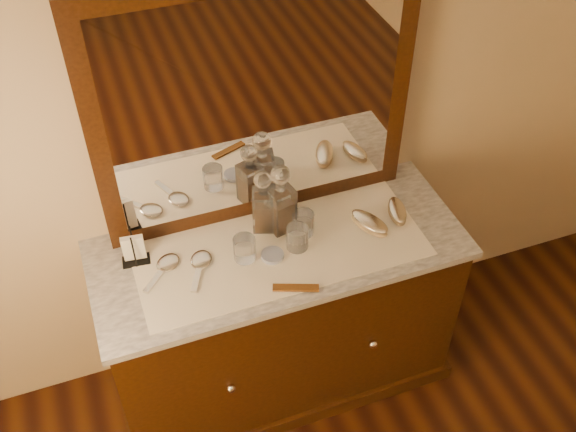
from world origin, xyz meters
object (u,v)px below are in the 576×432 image
object	(u,v)px
napkin_rack	(134,250)
decanter_right	(281,205)
comb	(296,288)
dresser_cabinet	(280,318)
brush_near	(370,223)
brush_far	(397,211)
pin_dish	(272,255)
decanter_left	(264,206)
hand_mirror_inner	(200,263)
mirror_frame	(255,103)
hand_mirror_outer	(166,266)

from	to	relation	value
napkin_rack	decanter_right	bearing A→B (deg)	-1.56
comb	napkin_rack	distance (m)	0.61
dresser_cabinet	brush_near	xyz separation A→B (m)	(0.37, -0.03, 0.47)
brush_far	pin_dish	bearing A→B (deg)	-175.26
decanter_right	brush_far	distance (m)	0.48
decanter_right	decanter_left	bearing A→B (deg)	158.16
hand_mirror_inner	brush_far	bearing A→B (deg)	-0.63
dresser_cabinet	decanter_right	size ratio (longest dim) A/B	4.60
brush_far	hand_mirror_inner	size ratio (longest dim) A/B	0.79
comb	brush_far	world-z (taller)	brush_far
brush_near	mirror_frame	bearing A→B (deg)	143.32
napkin_rack	decanter_right	world-z (taller)	decanter_right
mirror_frame	decanter_left	world-z (taller)	mirror_frame
mirror_frame	brush_far	distance (m)	0.73
hand_mirror_inner	decanter_left	bearing A→B (deg)	21.42
pin_dish	decanter_right	bearing A→B (deg)	59.16
brush_far	brush_near	bearing A→B (deg)	-168.61
comb	decanter_left	distance (m)	0.36
dresser_cabinet	pin_dish	world-z (taller)	pin_dish
napkin_rack	decanter_right	size ratio (longest dim) A/B	0.50
dresser_cabinet	napkin_rack	size ratio (longest dim) A/B	9.12
decanter_left	hand_mirror_outer	size ratio (longest dim) A/B	1.50
comb	brush_near	world-z (taller)	brush_near
mirror_frame	hand_mirror_outer	world-z (taller)	mirror_frame
decanter_left	brush_near	xyz separation A→B (m)	(0.39, -0.15, -0.08)
mirror_frame	comb	xyz separation A→B (m)	(-0.01, -0.47, -0.49)
dresser_cabinet	decanter_left	bearing A→B (deg)	99.00
mirror_frame	hand_mirror_inner	bearing A→B (deg)	-142.38
decanter_right	hand_mirror_inner	xyz separation A→B (m)	(-0.35, -0.09, -0.11)
brush_near	brush_far	size ratio (longest dim) A/B	1.16
hand_mirror_inner	hand_mirror_outer	bearing A→B (deg)	166.13
decanter_left	napkin_rack	bearing A→B (deg)	-178.97
comb	brush_far	size ratio (longest dim) A/B	1.02
decanter_right	brush_far	bearing A→B (deg)	-11.96
pin_dish	hand_mirror_outer	bearing A→B (deg)	167.73
comb	decanter_right	world-z (taller)	decanter_right
dresser_cabinet	hand_mirror_inner	size ratio (longest dim) A/B	6.75
dresser_cabinet	decanter_left	xyz separation A→B (m)	(-0.02, 0.12, 0.55)
brush_far	hand_mirror_inner	world-z (taller)	brush_far
decanter_right	hand_mirror_outer	world-z (taller)	decanter_right
dresser_cabinet	brush_far	xyz separation A→B (m)	(0.50, -0.00, 0.46)
napkin_rack	decanter_left	size ratio (longest dim) A/B	0.56
napkin_rack	decanter_right	distance (m)	0.57
napkin_rack	hand_mirror_inner	world-z (taller)	napkin_rack
dresser_cabinet	hand_mirror_outer	distance (m)	0.63
dresser_cabinet	decanter_right	xyz separation A→B (m)	(0.04, 0.10, 0.56)
napkin_rack	brush_near	bearing A→B (deg)	-8.89
dresser_cabinet	brush_far	world-z (taller)	brush_far
hand_mirror_inner	pin_dish	bearing A→B (deg)	-11.51
comb	brush_near	bearing A→B (deg)	47.78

